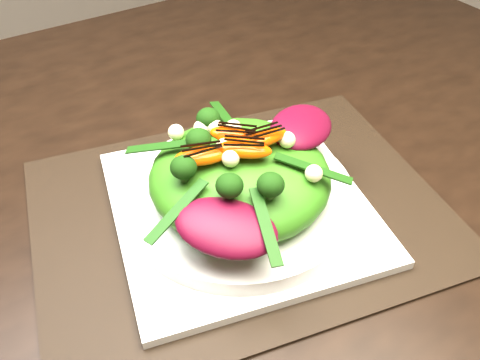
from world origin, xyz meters
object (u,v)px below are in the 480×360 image
placemat (240,210)px  salad_bowl (240,197)px  dining_table (102,197)px  lettuce_mound (240,176)px  plate_base (240,206)px  orange_segment (230,144)px

placemat → salad_bowl: bearing=90.0°
dining_table → lettuce_mound: bearing=-47.1°
dining_table → plate_base: (0.12, -0.13, 0.03)m
plate_base → orange_segment: bearing=131.3°
dining_table → salad_bowl: (0.12, -0.13, 0.04)m
plate_base → lettuce_mound: 0.04m
dining_table → salad_bowl: 0.18m
orange_segment → plate_base: bearing=-48.7°
lettuce_mound → salad_bowl: bearing=90.0°
plate_base → dining_table: bearing=132.9°
placemat → salad_bowl: size_ratio=1.79×
dining_table → plate_base: bearing=-47.1°
plate_base → salad_bowl: (0.00, 0.00, 0.01)m
lettuce_mound → orange_segment: bearing=131.3°
placemat → lettuce_mound: lettuce_mound is taller
dining_table → salad_bowl: bearing=-47.1°
salad_bowl → lettuce_mound: (0.00, -0.00, 0.03)m
placemat → plate_base: size_ratio=1.65×
dining_table → plate_base: 0.18m
dining_table → orange_segment: bearing=-47.0°
lettuce_mound → orange_segment: 0.04m
dining_table → lettuce_mound: 0.19m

